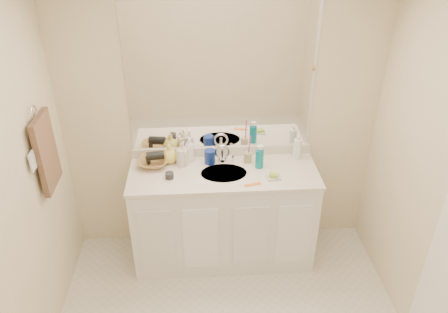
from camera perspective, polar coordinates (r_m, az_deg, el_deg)
ceiling at (r=1.96m, az=1.97°, el=19.78°), size 2.60×2.60×0.02m
wall_back at (r=3.58m, az=-0.34°, el=4.71°), size 2.60×0.02×2.40m
vanity_cabinet at (r=3.77m, az=-0.05°, el=-7.81°), size 1.50×0.55×0.85m
countertop at (r=3.51m, az=-0.05°, el=-2.18°), size 1.52×0.57×0.03m
backsplash at (r=3.70m, az=-0.31°, el=0.72°), size 1.52×0.03×0.08m
sink_basin at (r=3.49m, az=-0.03°, el=-2.32°), size 0.37×0.37×0.02m
faucet at (r=3.61m, az=-0.22°, el=0.13°), size 0.02×0.02×0.11m
mirror at (r=3.44m, az=-0.35°, el=10.07°), size 1.48×0.01×1.20m
blue_mug at (r=3.58m, az=-1.87°, el=-0.02°), size 0.10×0.10×0.12m
tan_cup at (r=3.61m, az=3.12°, el=-0.12°), size 0.07×0.07×0.09m
toothbrush at (r=3.56m, az=3.33°, el=1.35°), size 0.02×0.04×0.21m
mouthwash_bottle at (r=3.53m, az=4.66°, el=-0.29°), size 0.08×0.08×0.16m
clear_pump_bottle at (r=3.69m, az=9.53°, el=0.97°), size 0.08×0.08×0.18m
soap_dish at (r=3.44m, az=6.46°, el=-2.72°), size 0.12×0.10×0.01m
green_soap at (r=3.43m, az=6.47°, el=-2.47°), size 0.08×0.06×0.02m
orange_comb at (r=3.35m, az=3.77°, el=-3.67°), size 0.13×0.06×0.01m
dark_jar at (r=3.44m, az=-7.14°, el=-2.47°), size 0.07×0.07×0.05m
extra_white_bottle at (r=3.54m, az=-5.59°, el=-0.30°), size 0.06×0.06×0.15m
soap_bottle_white at (r=3.61m, az=-4.54°, el=0.97°), size 0.09×0.10×0.21m
soap_bottle_cream at (r=3.58m, az=-5.36°, el=0.48°), size 0.12×0.12×0.20m
soap_bottle_yellow at (r=3.61m, az=-7.12°, el=0.38°), size 0.13×0.13×0.17m
wicker_basket at (r=3.61m, az=-9.22°, el=-0.73°), size 0.26×0.26×0.06m
hair_dryer at (r=3.58m, az=-8.98°, el=0.10°), size 0.15×0.09×0.07m
towel_ring at (r=3.15m, az=-23.59°, el=5.21°), size 0.01×0.11×0.11m
hand_towel at (r=3.27m, az=-22.19°, el=0.50°), size 0.04×0.32×0.55m
switch_plate at (r=3.09m, az=-23.73°, el=-0.58°), size 0.01×0.08×0.13m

